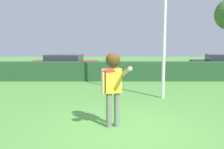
# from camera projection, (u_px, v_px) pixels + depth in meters

# --- Properties ---
(ground_plane) EXTENTS (60.00, 60.00, 0.00)m
(ground_plane) POSITION_uv_depth(u_px,v_px,m) (121.00, 130.00, 5.95)
(ground_plane) COLOR #569940
(person) EXTENTS (0.70, 0.69, 1.79)m
(person) POSITION_uv_depth(u_px,v_px,m) (112.00, 80.00, 6.02)
(person) COLOR slate
(person) RESTS_ON ground
(frisbee) EXTENTS (0.27, 0.27, 0.05)m
(frisbee) POSITION_uv_depth(u_px,v_px,m) (108.00, 71.00, 5.48)
(frisbee) COLOR red
(hedge_row) EXTENTS (23.39, 0.90, 0.98)m
(hedge_row) POSITION_uv_depth(u_px,v_px,m) (116.00, 71.00, 13.62)
(hedge_row) COLOR #244A2A
(hedge_row) RESTS_ON ground
(parked_car_red) EXTENTS (4.35, 2.14, 1.25)m
(parked_car_red) POSITION_uv_depth(u_px,v_px,m) (63.00, 63.00, 16.22)
(parked_car_red) COLOR #B21E1E
(parked_car_red) RESTS_ON ground
(parked_car_black) EXTENTS (4.38, 2.22, 1.25)m
(parked_car_black) POSITION_uv_depth(u_px,v_px,m) (224.00, 63.00, 16.55)
(parked_car_black) COLOR black
(parked_car_black) RESTS_ON ground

